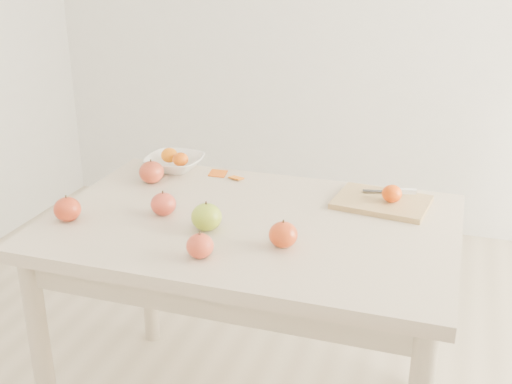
% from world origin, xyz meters
% --- Properties ---
extents(table, '(1.20, 0.80, 0.75)m').
position_xyz_m(table, '(0.00, 0.00, 0.65)').
color(table, beige).
rests_on(table, ground).
extents(cutting_board, '(0.31, 0.24, 0.02)m').
position_xyz_m(cutting_board, '(0.35, 0.24, 0.76)').
color(cutting_board, tan).
rests_on(cutting_board, table).
extents(board_tangerine, '(0.06, 0.06, 0.05)m').
position_xyz_m(board_tangerine, '(0.38, 0.23, 0.80)').
color(board_tangerine, '#D45007').
rests_on(board_tangerine, cutting_board).
extents(fruit_bowl, '(0.20, 0.20, 0.05)m').
position_xyz_m(fruit_bowl, '(-0.40, 0.33, 0.77)').
color(fruit_bowl, white).
rests_on(fruit_bowl, table).
extents(bowl_tangerine_near, '(0.06, 0.06, 0.05)m').
position_xyz_m(bowl_tangerine_near, '(-0.42, 0.34, 0.80)').
color(bowl_tangerine_near, '#D86907').
rests_on(bowl_tangerine_near, fruit_bowl).
extents(bowl_tangerine_far, '(0.06, 0.06, 0.05)m').
position_xyz_m(bowl_tangerine_far, '(-0.37, 0.32, 0.80)').
color(bowl_tangerine_far, '#D15107').
rests_on(bowl_tangerine_far, fruit_bowl).
extents(orange_peel_a, '(0.06, 0.05, 0.01)m').
position_xyz_m(orange_peel_a, '(-0.23, 0.33, 0.75)').
color(orange_peel_a, '#E45C10').
rests_on(orange_peel_a, table).
extents(orange_peel_b, '(0.05, 0.05, 0.01)m').
position_xyz_m(orange_peel_b, '(-0.16, 0.31, 0.75)').
color(orange_peel_b, orange).
rests_on(orange_peel_b, table).
extents(paring_knife, '(0.17, 0.06, 0.01)m').
position_xyz_m(paring_knife, '(0.40, 0.31, 0.78)').
color(paring_knife, white).
rests_on(paring_knife, cutting_board).
extents(apple_green, '(0.09, 0.09, 0.08)m').
position_xyz_m(apple_green, '(-0.10, -0.10, 0.79)').
color(apple_green, '#79A016').
rests_on(apple_green, table).
extents(apple_red_d, '(0.08, 0.08, 0.07)m').
position_xyz_m(apple_red_d, '(-0.51, -0.17, 0.79)').
color(apple_red_d, maroon).
rests_on(apple_red_d, table).
extents(apple_red_b, '(0.08, 0.08, 0.07)m').
position_xyz_m(apple_red_b, '(-0.26, -0.05, 0.78)').
color(apple_red_b, '#A5171E').
rests_on(apple_red_b, table).
extents(apple_red_c, '(0.07, 0.07, 0.07)m').
position_xyz_m(apple_red_c, '(-0.05, -0.27, 0.78)').
color(apple_red_c, maroon).
rests_on(apple_red_c, table).
extents(apple_red_e, '(0.08, 0.08, 0.07)m').
position_xyz_m(apple_red_e, '(0.14, -0.14, 0.79)').
color(apple_red_e, '#8E0604').
rests_on(apple_red_e, table).
extents(apple_red_a, '(0.08, 0.08, 0.08)m').
position_xyz_m(apple_red_a, '(-0.42, 0.19, 0.79)').
color(apple_red_a, maroon).
rests_on(apple_red_a, table).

